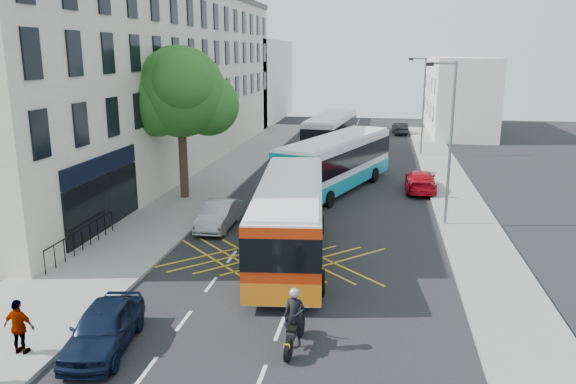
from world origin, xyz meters
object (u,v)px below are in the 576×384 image
at_px(street_tree, 180,93).
at_px(bus_mid, 336,162).
at_px(bus_far, 331,133).
at_px(red_hatchback, 420,181).
at_px(distant_car_grey, 341,130).
at_px(distant_car_dark, 400,128).
at_px(bus_near, 290,218).
at_px(motorbike, 295,320).
at_px(lamp_near, 449,136).
at_px(parked_car_silver, 219,215).
at_px(pedestrian_far, 19,327).
at_px(lamp_far, 422,101).
at_px(parked_car_blue, 104,327).

distance_m(street_tree, bus_mid, 10.54).
distance_m(bus_far, red_hatchback, 15.15).
xyz_separation_m(red_hatchback, distant_car_grey, (-6.76, 22.89, 0.04)).
bearing_deg(distant_car_dark, bus_near, 76.11).
distance_m(bus_mid, distant_car_dark, 26.65).
bearing_deg(street_tree, distant_car_dark, 65.98).
xyz_separation_m(street_tree, bus_near, (7.77, -8.45, -4.57)).
relative_size(bus_mid, bus_far, 1.05).
bearing_deg(motorbike, lamp_near, 72.26).
xyz_separation_m(street_tree, parked_car_silver, (3.61, -5.06, -5.63)).
distance_m(motorbike, red_hatchback, 21.04).
distance_m(bus_mid, red_hatchback, 5.44).
bearing_deg(parked_car_silver, pedestrian_far, -98.52).
relative_size(lamp_far, bus_mid, 0.65).
relative_size(bus_near, bus_far, 1.01).
height_order(bus_far, parked_car_silver, bus_far).
bearing_deg(pedestrian_far, distant_car_dark, -100.70).
bearing_deg(parked_car_blue, lamp_far, 64.30).
bearing_deg(parked_car_blue, parked_car_silver, 82.34).
bearing_deg(pedestrian_far, street_tree, -81.96).
bearing_deg(street_tree, motorbike, -60.35).
relative_size(motorbike, red_hatchback, 0.47).
xyz_separation_m(red_hatchback, distant_car_dark, (-0.61, 25.67, -0.04)).
bearing_deg(bus_near, bus_far, 85.19).
xyz_separation_m(lamp_near, parked_car_silver, (-11.10, -2.09, -3.95)).
relative_size(bus_near, motorbike, 5.43).
height_order(lamp_near, bus_far, lamp_near).
distance_m(red_hatchback, pedestrian_far, 25.56).
relative_size(street_tree, red_hatchback, 1.91).
bearing_deg(distant_car_dark, lamp_far, 90.17).
bearing_deg(red_hatchback, motorbike, 78.00).
bearing_deg(street_tree, bus_far, 68.28).
distance_m(street_tree, distant_car_grey, 28.77).
bearing_deg(lamp_near, parked_car_blue, -128.26).
xyz_separation_m(bus_far, red_hatchback, (6.91, -13.44, -1.04)).
bearing_deg(lamp_near, red_hatchback, 95.41).
bearing_deg(distant_car_dark, distant_car_grey, 18.78).
xyz_separation_m(lamp_far, motorbike, (-5.54, -33.13, -3.71)).
distance_m(parked_car_blue, distant_car_dark, 48.10).
height_order(street_tree, bus_near, street_tree).
distance_m(parked_car_blue, red_hatchback, 23.81).
height_order(bus_near, distant_car_dark, bus_near).
distance_m(bus_mid, distant_car_grey, 23.50).
relative_size(street_tree, distant_car_dark, 2.29).
bearing_deg(bus_far, pedestrian_far, -92.82).
xyz_separation_m(bus_near, parked_car_blue, (-4.16, -8.58, -1.04)).
distance_m(bus_far, distant_car_grey, 9.50).
bearing_deg(red_hatchback, lamp_near, 96.73).
distance_m(street_tree, lamp_near, 15.10).
relative_size(bus_mid, distant_car_dark, 3.20).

